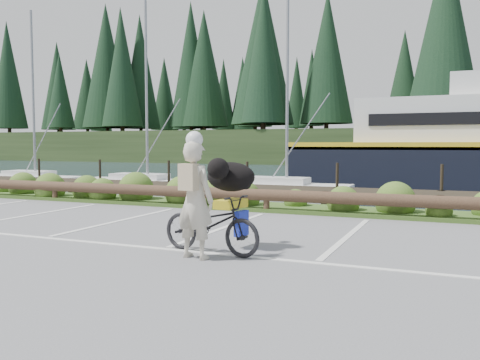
% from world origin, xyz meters
% --- Properties ---
extents(ground, '(72.00, 72.00, 0.00)m').
position_xyz_m(ground, '(0.00, 0.00, 0.00)').
color(ground, slate).
extents(harbor_backdrop, '(170.00, 160.00, 30.00)m').
position_xyz_m(harbor_backdrop, '(0.39, 78.52, -0.00)').
color(harbor_backdrop, '#18283B').
rests_on(harbor_backdrop, ground).
extents(vegetation_strip, '(34.00, 1.60, 0.10)m').
position_xyz_m(vegetation_strip, '(0.00, 5.30, 0.05)').
color(vegetation_strip, '#3D5B21').
rests_on(vegetation_strip, ground).
extents(log_rail, '(32.00, 0.30, 0.60)m').
position_xyz_m(log_rail, '(0.00, 4.60, 0.00)').
color(log_rail, '#443021').
rests_on(log_rail, ground).
extents(bicycle, '(1.89, 0.92, 0.95)m').
position_xyz_m(bicycle, '(0.86, -0.38, 0.48)').
color(bicycle, black).
rests_on(bicycle, ground).
extents(cyclist, '(0.72, 0.53, 1.80)m').
position_xyz_m(cyclist, '(0.79, -0.80, 0.90)').
color(cyclist, beige).
rests_on(cyclist, ground).
extents(dog, '(0.56, 0.92, 0.50)m').
position_xyz_m(dog, '(0.95, 0.20, 1.20)').
color(dog, black).
rests_on(dog, bicycle).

